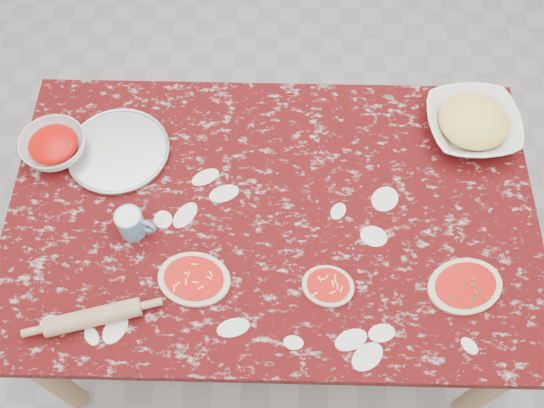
{
  "coord_description": "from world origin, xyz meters",
  "views": [
    {
      "loc": [
        0.02,
        -0.85,
        2.35
      ],
      "look_at": [
        0.0,
        0.0,
        0.8
      ],
      "focal_mm": 39.75,
      "sensor_mm": 36.0,
      "label": 1
    }
  ],
  "objects": [
    {
      "name": "ground",
      "position": [
        0.0,
        0.0,
        0.0
      ],
      "size": [
        4.0,
        4.0,
        0.0
      ],
      "primitive_type": "plane",
      "color": "gray"
    },
    {
      "name": "worktable",
      "position": [
        0.0,
        0.0,
        0.67
      ],
      "size": [
        1.6,
        1.0,
        0.75
      ],
      "color": "#3D080A",
      "rests_on": "ground"
    },
    {
      "name": "pizza_tray",
      "position": [
        -0.49,
        0.2,
        0.76
      ],
      "size": [
        0.39,
        0.39,
        0.01
      ],
      "primitive_type": "cylinder",
      "rotation": [
        0.0,
        0.0,
        0.24
      ],
      "color": "#B2B2B7",
      "rests_on": "worktable"
    },
    {
      "name": "sauce_bowl",
      "position": [
        -0.69,
        0.2,
        0.78
      ],
      "size": [
        0.27,
        0.27,
        0.06
      ],
      "primitive_type": "imported",
      "rotation": [
        0.0,
        0.0,
        0.4
      ],
      "color": "white",
      "rests_on": "worktable"
    },
    {
      "name": "cheese_bowl",
      "position": [
        0.63,
        0.31,
        0.79
      ],
      "size": [
        0.32,
        0.32,
        0.07
      ],
      "primitive_type": "imported",
      "rotation": [
        0.0,
        0.0,
        0.08
      ],
      "color": "white",
      "rests_on": "worktable"
    },
    {
      "name": "flour_mug",
      "position": [
        -0.41,
        -0.07,
        0.8
      ],
      "size": [
        0.12,
        0.08,
        0.09
      ],
      "color": "#5489BA",
      "rests_on": "worktable"
    },
    {
      "name": "pizza_left",
      "position": [
        -0.22,
        -0.22,
        0.76
      ],
      "size": [
        0.23,
        0.2,
        0.02
      ],
      "color": "beige",
      "rests_on": "worktable"
    },
    {
      "name": "pizza_mid",
      "position": [
        0.16,
        -0.24,
        0.76
      ],
      "size": [
        0.17,
        0.15,
        0.02
      ],
      "color": "beige",
      "rests_on": "worktable"
    },
    {
      "name": "pizza_right",
      "position": [
        0.55,
        -0.23,
        0.76
      ],
      "size": [
        0.26,
        0.22,
        0.02
      ],
      "color": "beige",
      "rests_on": "worktable"
    },
    {
      "name": "rolling_pin",
      "position": [
        -0.48,
        -0.35,
        0.78
      ],
      "size": [
        0.26,
        0.12,
        0.05
      ],
      "primitive_type": "cylinder",
      "rotation": [
        0.0,
        1.57,
        0.27
      ],
      "color": "tan",
      "rests_on": "worktable"
    }
  ]
}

